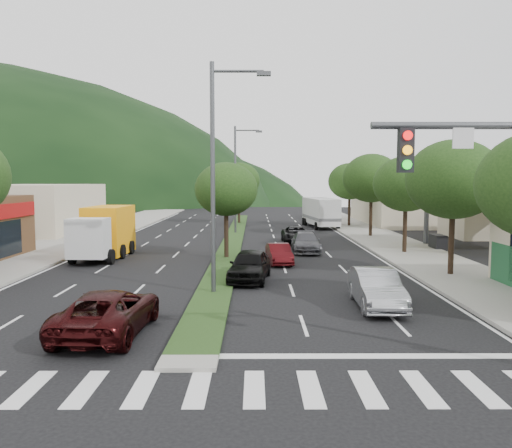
{
  "coord_description": "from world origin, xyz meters",
  "views": [
    {
      "loc": [
        1.81,
        -13.59,
        4.99
      ],
      "look_at": [
        1.88,
        12.91,
        2.67
      ],
      "focal_mm": 35.0,
      "sensor_mm": 36.0,
      "label": 1
    }
  ],
  "objects_px": {
    "tree_r_b": "(453,180)",
    "tree_r_c": "(406,184)",
    "tree_r_e": "(350,181)",
    "tree_r_d": "(371,178)",
    "tree_med_far": "(239,180)",
    "box_truck": "(105,234)",
    "car_queue_c": "(279,254)",
    "car_queue_a": "(250,265)",
    "sedan_silver": "(376,288)",
    "motorhome": "(320,212)",
    "tree_med_near": "(226,189)",
    "streetlight_mid": "(237,174)",
    "suv_maroon": "(109,311)",
    "car_queue_b": "(306,242)",
    "streetlight_near": "(217,167)",
    "car_queue_d": "(296,235)"
  },
  "relations": [
    {
      "from": "tree_r_c",
      "to": "suv_maroon",
      "type": "relative_size",
      "value": 1.24
    },
    {
      "from": "tree_r_c",
      "to": "car_queue_d",
      "type": "relative_size",
      "value": 1.38
    },
    {
      "from": "tree_r_b",
      "to": "tree_r_c",
      "type": "distance_m",
      "value": 8.01
    },
    {
      "from": "tree_r_e",
      "to": "box_truck",
      "type": "height_order",
      "value": "tree_r_e"
    },
    {
      "from": "tree_r_c",
      "to": "car_queue_d",
      "type": "height_order",
      "value": "tree_r_c"
    },
    {
      "from": "tree_r_b",
      "to": "tree_r_e",
      "type": "relative_size",
      "value": 1.03
    },
    {
      "from": "car_queue_c",
      "to": "tree_r_c",
      "type": "bearing_deg",
      "value": 18.83
    },
    {
      "from": "tree_r_b",
      "to": "motorhome",
      "type": "relative_size",
      "value": 0.84
    },
    {
      "from": "tree_r_d",
      "to": "motorhome",
      "type": "relative_size",
      "value": 0.87
    },
    {
      "from": "tree_med_far",
      "to": "streetlight_mid",
      "type": "distance_m",
      "value": 11.02
    },
    {
      "from": "car_queue_d",
      "to": "streetlight_mid",
      "type": "bearing_deg",
      "value": 124.25
    },
    {
      "from": "streetlight_near",
      "to": "car_queue_d",
      "type": "height_order",
      "value": "streetlight_near"
    },
    {
      "from": "motorhome",
      "to": "tree_med_far",
      "type": "bearing_deg",
      "value": 146.39
    },
    {
      "from": "tree_med_far",
      "to": "box_truck",
      "type": "distance_m",
      "value": 27.0
    },
    {
      "from": "streetlight_near",
      "to": "tree_r_c",
      "type": "bearing_deg",
      "value": 45.49
    },
    {
      "from": "tree_med_near",
      "to": "suv_maroon",
      "type": "relative_size",
      "value": 1.15
    },
    {
      "from": "tree_r_b",
      "to": "tree_r_c",
      "type": "relative_size",
      "value": 1.07
    },
    {
      "from": "tree_r_d",
      "to": "tree_r_e",
      "type": "xyz_separation_m",
      "value": [
        0.0,
        10.0,
        -0.29
      ]
    },
    {
      "from": "sedan_silver",
      "to": "car_queue_a",
      "type": "xyz_separation_m",
      "value": [
        -5.05,
        5.27,
        0.02
      ]
    },
    {
      "from": "tree_med_far",
      "to": "streetlight_mid",
      "type": "relative_size",
      "value": 0.69
    },
    {
      "from": "tree_r_e",
      "to": "streetlight_near",
      "type": "relative_size",
      "value": 0.67
    },
    {
      "from": "tree_r_b",
      "to": "tree_r_d",
      "type": "height_order",
      "value": "tree_r_d"
    },
    {
      "from": "tree_r_c",
      "to": "car_queue_b",
      "type": "relative_size",
      "value": 1.39
    },
    {
      "from": "tree_r_e",
      "to": "suv_maroon",
      "type": "bearing_deg",
      "value": -111.67
    },
    {
      "from": "streetlight_near",
      "to": "car_queue_b",
      "type": "height_order",
      "value": "streetlight_near"
    },
    {
      "from": "sedan_silver",
      "to": "tree_r_d",
      "type": "bearing_deg",
      "value": 78.79
    },
    {
      "from": "tree_r_c",
      "to": "car_queue_c",
      "type": "xyz_separation_m",
      "value": [
        -8.73,
        -3.98,
        -4.15
      ]
    },
    {
      "from": "car_queue_c",
      "to": "car_queue_d",
      "type": "distance_m",
      "value": 10.17
    },
    {
      "from": "streetlight_mid",
      "to": "suv_maroon",
      "type": "xyz_separation_m",
      "value": [
        -3.16,
        -30.63,
        -4.85
      ]
    },
    {
      "from": "tree_r_e",
      "to": "tree_r_b",
      "type": "bearing_deg",
      "value": -90.0
    },
    {
      "from": "box_truck",
      "to": "tree_r_d",
      "type": "bearing_deg",
      "value": -147.63
    },
    {
      "from": "tree_r_b",
      "to": "car_queue_b",
      "type": "xyz_separation_m",
      "value": [
        -6.62,
        9.02,
        -4.36
      ]
    },
    {
      "from": "car_queue_c",
      "to": "tree_r_d",
      "type": "bearing_deg",
      "value": 52.33
    },
    {
      "from": "box_truck",
      "to": "tree_med_near",
      "type": "bearing_deg",
      "value": 179.14
    },
    {
      "from": "tree_r_d",
      "to": "tree_med_far",
      "type": "relative_size",
      "value": 1.03
    },
    {
      "from": "car_queue_a",
      "to": "car_queue_c",
      "type": "distance_m",
      "value": 5.29
    },
    {
      "from": "car_queue_b",
      "to": "box_truck",
      "type": "distance_m",
      "value": 13.51
    },
    {
      "from": "car_queue_c",
      "to": "sedan_silver",
      "type": "bearing_deg",
      "value": -77.74
    },
    {
      "from": "motorhome",
      "to": "car_queue_d",
      "type": "bearing_deg",
      "value": -111.79
    },
    {
      "from": "tree_r_c",
      "to": "car_queue_c",
      "type": "distance_m",
      "value": 10.45
    },
    {
      "from": "car_queue_c",
      "to": "car_queue_a",
      "type": "bearing_deg",
      "value": -114.64
    },
    {
      "from": "tree_r_b",
      "to": "tree_med_far",
      "type": "height_order",
      "value": "tree_r_b"
    },
    {
      "from": "tree_med_far",
      "to": "car_queue_a",
      "type": "bearing_deg",
      "value": -87.3
    },
    {
      "from": "car_queue_a",
      "to": "box_truck",
      "type": "distance_m",
      "value": 11.98
    },
    {
      "from": "tree_r_d",
      "to": "tree_med_far",
      "type": "distance_m",
      "value": 18.44
    },
    {
      "from": "tree_r_d",
      "to": "streetlight_near",
      "type": "distance_m",
      "value": 24.97
    },
    {
      "from": "car_queue_b",
      "to": "tree_r_d",
      "type": "bearing_deg",
      "value": 54.72
    },
    {
      "from": "streetlight_near",
      "to": "motorhome",
      "type": "height_order",
      "value": "streetlight_near"
    },
    {
      "from": "tree_r_d",
      "to": "suv_maroon",
      "type": "height_order",
      "value": "tree_r_d"
    },
    {
      "from": "tree_med_near",
      "to": "streetlight_mid",
      "type": "relative_size",
      "value": 0.6
    }
  ]
}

